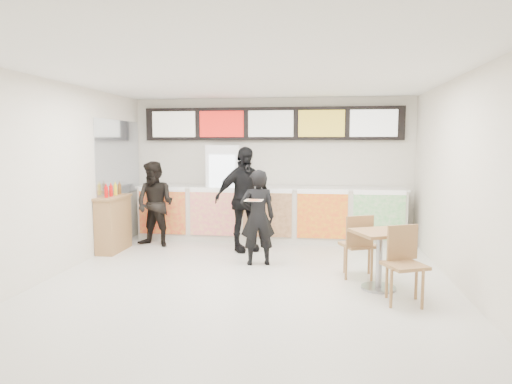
% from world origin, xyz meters
% --- Properties ---
extents(floor, '(7.00, 7.00, 0.00)m').
position_xyz_m(floor, '(0.00, 0.00, 0.00)').
color(floor, beige).
rests_on(floor, ground).
extents(ceiling, '(7.00, 7.00, 0.00)m').
position_xyz_m(ceiling, '(0.00, 0.00, 3.00)').
color(ceiling, white).
rests_on(ceiling, wall_back).
extents(wall_back, '(6.00, 0.00, 6.00)m').
position_xyz_m(wall_back, '(0.00, 3.50, 1.50)').
color(wall_back, silver).
rests_on(wall_back, floor).
extents(wall_left, '(0.00, 7.00, 7.00)m').
position_xyz_m(wall_left, '(-3.00, 0.00, 1.50)').
color(wall_left, silver).
rests_on(wall_left, floor).
extents(wall_right, '(0.00, 7.00, 7.00)m').
position_xyz_m(wall_right, '(3.00, 0.00, 1.50)').
color(wall_right, silver).
rests_on(wall_right, floor).
extents(service_counter, '(5.56, 0.77, 1.14)m').
position_xyz_m(service_counter, '(0.00, 3.09, 0.57)').
color(service_counter, silver).
rests_on(service_counter, floor).
extents(menu_board, '(5.50, 0.14, 0.70)m').
position_xyz_m(menu_board, '(0.00, 3.41, 2.45)').
color(menu_board, black).
rests_on(menu_board, wall_back).
extents(drinks_fridge, '(0.70, 0.67, 2.00)m').
position_xyz_m(drinks_fridge, '(-0.93, 3.11, 1.00)').
color(drinks_fridge, white).
rests_on(drinks_fridge, floor).
extents(mirror_panel, '(0.01, 2.00, 1.50)m').
position_xyz_m(mirror_panel, '(-2.99, 2.45, 1.75)').
color(mirror_panel, '#B2B7BF').
rests_on(mirror_panel, wall_left).
extents(customer_main, '(0.67, 0.53, 1.61)m').
position_xyz_m(customer_main, '(0.02, 1.16, 0.80)').
color(customer_main, black).
rests_on(customer_main, floor).
extents(customer_left, '(0.95, 0.82, 1.69)m').
position_xyz_m(customer_left, '(-2.18, 2.26, 0.84)').
color(customer_left, black).
rests_on(customer_left, floor).
extents(customer_mid, '(1.23, 1.04, 1.98)m').
position_xyz_m(customer_mid, '(-0.37, 2.12, 0.99)').
color(customer_mid, black).
rests_on(customer_mid, floor).
extents(pizza_slice, '(0.36, 0.36, 0.02)m').
position_xyz_m(pizza_slice, '(0.02, 0.71, 1.16)').
color(pizza_slice, beige).
rests_on(pizza_slice, customer_main).
extents(cafe_table, '(1.10, 1.72, 0.98)m').
position_xyz_m(cafe_table, '(1.88, 0.11, 0.57)').
color(cafe_table, '#A4704B').
rests_on(cafe_table, floor).
extents(condiment_ledge, '(0.38, 0.94, 1.25)m').
position_xyz_m(condiment_ledge, '(-2.82, 1.75, 0.54)').
color(condiment_ledge, '#A4704B').
rests_on(condiment_ledge, floor).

